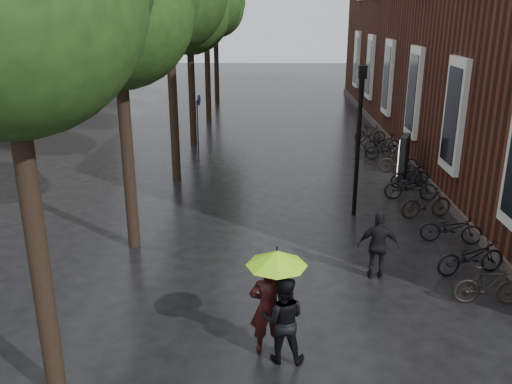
{
  "coord_description": "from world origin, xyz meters",
  "views": [
    {
      "loc": [
        -0.44,
        -6.55,
        6.19
      ],
      "look_at": [
        -0.75,
        6.92,
        1.62
      ],
      "focal_mm": 38.0,
      "sensor_mm": 36.0,
      "label": 1
    }
  ],
  "objects_px": {
    "person_burgundy": "(268,307)",
    "person_black": "(283,319)",
    "pedestrian_walking": "(378,246)",
    "parked_bicycles": "(411,182)",
    "ad_lightbox": "(404,157)",
    "lamp_post": "(359,127)"
  },
  "relations": [
    {
      "from": "person_burgundy",
      "to": "person_black",
      "type": "bearing_deg",
      "value": 131.65
    },
    {
      "from": "ad_lightbox",
      "to": "person_burgundy",
      "type": "bearing_deg",
      "value": -92.84
    },
    {
      "from": "pedestrian_walking",
      "to": "parked_bicycles",
      "type": "relative_size",
      "value": 0.11
    },
    {
      "from": "person_black",
      "to": "ad_lightbox",
      "type": "bearing_deg",
      "value": -108.26
    },
    {
      "from": "person_burgundy",
      "to": "person_black",
      "type": "height_order",
      "value": "person_burgundy"
    },
    {
      "from": "ad_lightbox",
      "to": "parked_bicycles",
      "type": "bearing_deg",
      "value": -72.58
    },
    {
      "from": "person_black",
      "to": "lamp_post",
      "type": "relative_size",
      "value": 0.36
    },
    {
      "from": "person_burgundy",
      "to": "pedestrian_walking",
      "type": "distance_m",
      "value": 4.03
    },
    {
      "from": "pedestrian_walking",
      "to": "lamp_post",
      "type": "xyz_separation_m",
      "value": [
        0.08,
        4.19,
        1.98
      ]
    },
    {
      "from": "pedestrian_walking",
      "to": "ad_lightbox",
      "type": "distance_m",
      "value": 8.56
    },
    {
      "from": "person_burgundy",
      "to": "parked_bicycles",
      "type": "distance_m",
      "value": 10.6
    },
    {
      "from": "person_burgundy",
      "to": "person_black",
      "type": "relative_size",
      "value": 1.12
    },
    {
      "from": "ad_lightbox",
      "to": "lamp_post",
      "type": "xyz_separation_m",
      "value": [
        -2.44,
        -3.99,
        1.97
      ]
    },
    {
      "from": "person_burgundy",
      "to": "parked_bicycles",
      "type": "relative_size",
      "value": 0.12
    },
    {
      "from": "parked_bicycles",
      "to": "lamp_post",
      "type": "xyz_separation_m",
      "value": [
        -2.29,
        -2.1,
        2.36
      ]
    },
    {
      "from": "parked_bicycles",
      "to": "person_black",
      "type": "bearing_deg",
      "value": -116.21
    },
    {
      "from": "lamp_post",
      "to": "pedestrian_walking",
      "type": "bearing_deg",
      "value": -91.04
    },
    {
      "from": "parked_bicycles",
      "to": "ad_lightbox",
      "type": "bearing_deg",
      "value": 85.63
    },
    {
      "from": "pedestrian_walking",
      "to": "ad_lightbox",
      "type": "relative_size",
      "value": 0.99
    },
    {
      "from": "pedestrian_walking",
      "to": "ad_lightbox",
      "type": "bearing_deg",
      "value": -101.06
    },
    {
      "from": "person_burgundy",
      "to": "person_black",
      "type": "xyz_separation_m",
      "value": [
        0.28,
        -0.25,
        -0.1
      ]
    },
    {
      "from": "person_burgundy",
      "to": "parked_bicycles",
      "type": "bearing_deg",
      "value": -125.19
    }
  ]
}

